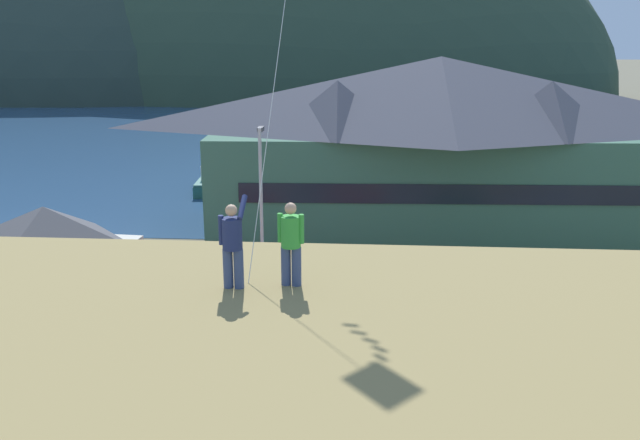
# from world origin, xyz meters

# --- Properties ---
(ground_plane) EXTENTS (600.00, 600.00, 0.00)m
(ground_plane) POSITION_xyz_m (0.00, 0.00, 0.00)
(ground_plane) COLOR #66604C
(parking_lot_pad) EXTENTS (40.00, 20.00, 0.10)m
(parking_lot_pad) POSITION_xyz_m (0.00, 5.00, 0.05)
(parking_lot_pad) COLOR gray
(parking_lot_pad) RESTS_ON ground
(bay_water) EXTENTS (360.00, 84.00, 0.03)m
(bay_water) POSITION_xyz_m (0.00, 60.00, 0.01)
(bay_water) COLOR navy
(bay_water) RESTS_ON ground
(far_hill_west_ridge) EXTENTS (124.00, 68.38, 71.24)m
(far_hill_west_ridge) POSITION_xyz_m (-61.81, 121.45, 0.00)
(far_hill_west_ridge) COLOR #2D3D33
(far_hill_west_ridge) RESTS_ON ground
(far_hill_east_peak) EXTENTS (121.75, 48.00, 73.96)m
(far_hill_east_peak) POSITION_xyz_m (-10.83, 113.02, 0.00)
(far_hill_east_peak) COLOR #334733
(far_hill_east_peak) RESTS_ON ground
(harbor_lodge) EXTENTS (29.06, 11.67, 10.66)m
(harbor_lodge) POSITION_xyz_m (7.51, 20.90, 5.65)
(harbor_lodge) COLOR #38604C
(harbor_lodge) RESTS_ON ground
(storage_shed_near_lot) EXTENTS (6.78, 6.33, 5.39)m
(storage_shed_near_lot) POSITION_xyz_m (-9.52, 4.78, 2.80)
(storage_shed_near_lot) COLOR beige
(storage_shed_near_lot) RESTS_ON ground
(storage_shed_waterside) EXTENTS (5.57, 4.40, 4.21)m
(storage_shed_waterside) POSITION_xyz_m (-2.49, 23.11, 2.18)
(storage_shed_waterside) COLOR #756B5B
(storage_shed_waterside) RESTS_ON ground
(wharf_dock) EXTENTS (3.20, 13.20, 0.70)m
(wharf_dock) POSITION_xyz_m (-5.38, 33.41, 0.35)
(wharf_dock) COLOR #70604C
(wharf_dock) RESTS_ON ground
(moored_boat_wharfside) EXTENTS (2.57, 6.81, 2.16)m
(moored_boat_wharfside) POSITION_xyz_m (-8.78, 31.15, 0.72)
(moored_boat_wharfside) COLOR #23564C
(moored_boat_wharfside) RESTS_ON ground
(moored_boat_outer_mooring) EXTENTS (2.84, 7.09, 2.16)m
(moored_boat_outer_mooring) POSITION_xyz_m (-1.94, 30.85, 0.72)
(moored_boat_outer_mooring) COLOR navy
(moored_boat_outer_mooring) RESTS_ON ground
(parked_car_mid_row_center) EXTENTS (4.32, 2.30, 1.82)m
(parked_car_mid_row_center) POSITION_xyz_m (10.32, 6.34, 1.06)
(parked_car_mid_row_center) COLOR #236633
(parked_car_mid_row_center) RESTS_ON parking_lot_pad
(parked_car_lone_by_shed) EXTENTS (4.32, 2.30, 1.82)m
(parked_car_lone_by_shed) POSITION_xyz_m (3.08, 5.43, 1.06)
(parked_car_lone_by_shed) COLOR red
(parked_car_lone_by_shed) RESTS_ON parking_lot_pad
(parked_car_mid_row_far) EXTENTS (4.24, 2.13, 1.82)m
(parked_car_mid_row_far) POSITION_xyz_m (0.37, 0.62, 1.06)
(parked_car_mid_row_far) COLOR black
(parked_car_mid_row_far) RESTS_ON parking_lot_pad
(parked_car_front_row_silver) EXTENTS (4.34, 2.34, 1.82)m
(parked_car_front_row_silver) POSITION_xyz_m (7.68, 1.00, 1.06)
(parked_car_front_row_silver) COLOR slate
(parked_car_front_row_silver) RESTS_ON parking_lot_pad
(parked_car_back_row_right) EXTENTS (4.30, 2.25, 1.82)m
(parked_car_back_row_right) POSITION_xyz_m (-4.11, 7.51, 1.06)
(parked_car_back_row_right) COLOR red
(parked_car_back_row_right) RESTS_ON parking_lot_pad
(parked_car_mid_row_near) EXTENTS (4.31, 2.28, 1.82)m
(parked_car_mid_row_near) POSITION_xyz_m (-6.11, -0.25, 1.06)
(parked_car_mid_row_near) COLOR silver
(parked_car_mid_row_near) RESTS_ON parking_lot_pad
(parking_light_pole) EXTENTS (0.24, 0.78, 7.69)m
(parking_light_pole) POSITION_xyz_m (-1.71, 10.55, 4.49)
(parking_light_pole) COLOR #ADADB2
(parking_light_pole) RESTS_ON parking_lot_pad
(person_kite_flyer) EXTENTS (0.53, 0.65, 1.86)m
(person_kite_flyer) POSITION_xyz_m (0.61, -7.56, 7.99)
(person_kite_flyer) COLOR #384770
(person_kite_flyer) RESTS_ON grassy_hill_foreground
(person_companion) EXTENTS (0.55, 0.40, 1.74)m
(person_companion) POSITION_xyz_m (1.76, -7.33, 7.98)
(person_companion) COLOR #384770
(person_companion) RESTS_ON grassy_hill_foreground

